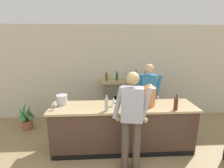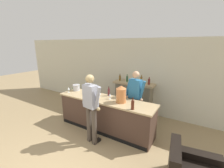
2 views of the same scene
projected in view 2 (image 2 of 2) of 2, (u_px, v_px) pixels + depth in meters
wall_back_panel at (134, 76)px, 5.68m from camera, size 12.00×0.07×2.75m
bar_counter at (105, 114)px, 4.51m from camera, size 3.02×0.75×1.00m
fireplace_stone at (133, 97)px, 5.59m from camera, size 1.49×0.52×1.50m
potted_plant_corner at (72, 96)px, 6.65m from camera, size 0.45×0.46×0.71m
person_customer at (91, 106)px, 3.76m from camera, size 0.65×0.35×1.84m
person_bartender at (135, 97)px, 4.56m from camera, size 0.66×0.32×1.78m
copper_dispenser at (121, 94)px, 4.06m from camera, size 0.28×0.32×0.47m
ice_bucket_steel at (76, 88)px, 5.14m from camera, size 0.24×0.24×0.20m
wine_bottle_burgundy_dark at (109, 92)px, 4.60m from camera, size 0.07×0.07×0.30m
wine_bottle_riesling_slim at (133, 104)px, 3.62m from camera, size 0.08×0.08×0.31m
wine_bottle_port_short at (90, 94)px, 4.32m from camera, size 0.07×0.07×0.35m
wine_glass_near_bucket at (110, 95)px, 4.33m from camera, size 0.08×0.08×0.18m
wine_glass_front_left at (69, 89)px, 4.93m from camera, size 0.07×0.07×0.18m
wine_glass_back_row at (100, 93)px, 4.46m from camera, size 0.08×0.08×0.18m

